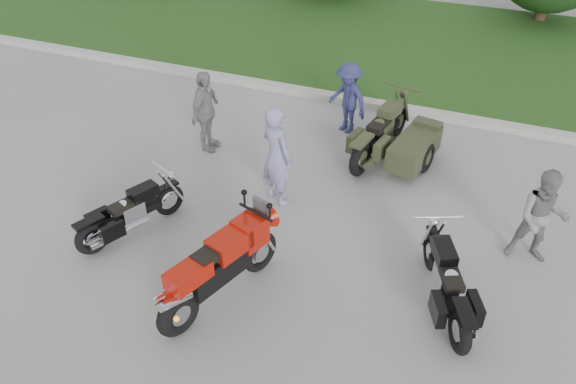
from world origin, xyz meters
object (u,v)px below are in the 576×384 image
at_px(cruiser_right, 448,287).
at_px(sportbike_red, 218,267).
at_px(person_stripe, 276,156).
at_px(person_grey, 542,218).
at_px(cruiser_left, 127,215).
at_px(cruiser_sidecar, 399,143).
at_px(person_back, 206,112).
at_px(person_denim, 348,98).

bearing_deg(cruiser_right, sportbike_red, 175.22).
bearing_deg(person_stripe, person_grey, -151.31).
bearing_deg(cruiser_right, person_stripe, 131.05).
bearing_deg(cruiser_right, cruiser_left, 159.43).
bearing_deg(cruiser_left, cruiser_sidecar, 70.60).
bearing_deg(sportbike_red, cruiser_right, 37.52).
height_order(cruiser_right, person_stripe, person_stripe).
height_order(cruiser_sidecar, person_back, person_back).
xyz_separation_m(cruiser_right, cruiser_sidecar, (-1.48, 3.57, 0.02)).
xyz_separation_m(cruiser_right, person_grey, (1.10, 1.58, 0.38)).
relative_size(cruiser_left, person_stripe, 1.02).
bearing_deg(cruiser_right, person_grey, 31.58).
bearing_deg(cruiser_sidecar, person_stripe, -119.58).
bearing_deg(person_grey, cruiser_left, -169.32).
bearing_deg(sportbike_red, person_denim, 106.18).
bearing_deg(person_back, person_grey, -100.62).
xyz_separation_m(person_stripe, person_back, (-2.00, 1.13, -0.09)).
xyz_separation_m(cruiser_left, cruiser_sidecar, (3.66, 3.84, 0.05)).
bearing_deg(person_denim, cruiser_sidecar, -4.32).
bearing_deg(sportbike_red, cruiser_left, 178.44).
bearing_deg(person_back, cruiser_left, -179.00).
bearing_deg(person_back, cruiser_right, -117.92).
height_order(cruiser_right, person_grey, person_grey).
bearing_deg(cruiser_left, person_stripe, 67.64).
bearing_deg(person_stripe, cruiser_right, -177.35).
relative_size(sportbike_red, person_back, 1.32).
height_order(cruiser_sidecar, person_grey, person_grey).
xyz_separation_m(person_grey, person_back, (-6.34, 1.08, 0.03)).
relative_size(cruiser_right, person_back, 1.22).
bearing_deg(person_back, person_denim, -54.98).
distance_m(sportbike_red, person_stripe, 2.59).
distance_m(cruiser_sidecar, person_stripe, 2.73).
bearing_deg(person_stripe, cruiser_sidecar, -102.66).
xyz_separation_m(person_denim, person_back, (-2.43, -1.76, 0.07)).
relative_size(person_denim, person_back, 0.92).
height_order(sportbike_red, cruiser_right, sportbike_red).
xyz_separation_m(sportbike_red, person_back, (-2.18, 3.70, 0.20)).
bearing_deg(sportbike_red, cruiser_sidecar, 89.90).
distance_m(sportbike_red, cruiser_right, 3.23).
height_order(sportbike_red, person_stripe, person_stripe).
relative_size(cruiser_right, person_denim, 1.33).
xyz_separation_m(sportbike_red, person_grey, (4.16, 2.62, 0.17)).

